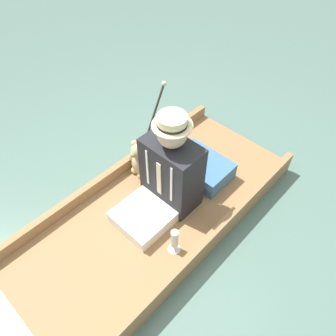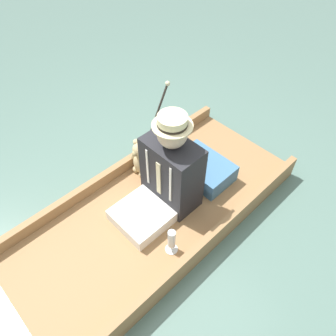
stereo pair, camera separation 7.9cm
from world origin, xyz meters
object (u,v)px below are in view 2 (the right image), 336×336
(seated_person, at_px, (167,175))
(teddy_bear, at_px, (141,159))
(wine_glass, at_px, (172,240))
(walking_cane, at_px, (155,119))

(seated_person, distance_m, teddy_bear, 0.44)
(wine_glass, distance_m, walking_cane, 1.08)
(seated_person, relative_size, walking_cane, 1.16)
(walking_cane, bearing_deg, wine_glass, 143.83)
(seated_person, relative_size, wine_glass, 3.67)
(seated_person, bearing_deg, teddy_bear, -9.51)
(seated_person, relative_size, teddy_bear, 2.36)
(wine_glass, bearing_deg, seated_person, -39.68)
(walking_cane, bearing_deg, teddy_bear, 105.64)
(seated_person, height_order, walking_cane, seated_person)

